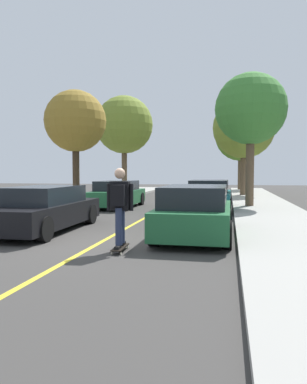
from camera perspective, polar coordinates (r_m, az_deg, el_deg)
The scene contains 14 objects.
ground at distance 9.21m, azimuth -8.00°, elevation -7.62°, with size 80.00×80.00×0.00m, color #3D3A38.
sidewalk_right at distance 8.83m, azimuth 22.28°, elevation -7.84°, with size 2.87×56.00×0.14m, color #9E9B93.
center_line at distance 12.99m, azimuth -2.07°, elevation -4.42°, with size 0.12×39.20×0.01m, color gold.
parked_car_left_nearest at distance 11.16m, azimuth -16.47°, elevation -2.54°, with size 1.91×4.68×1.29m.
parked_car_left_near at distance 17.74m, azimuth -5.60°, elevation -0.35°, with size 1.88×4.30×1.28m.
parked_car_right_nearest at distance 9.66m, azimuth 6.48°, elevation -3.07°, with size 1.89×4.07×1.35m.
parked_car_right_near at distance 16.48m, azimuth 8.61°, elevation -0.57°, with size 1.96×4.11×1.34m.
street_tree_left_nearest at distance 17.80m, azimuth -11.97°, elevation 10.58°, with size 2.86×2.86×5.35m.
street_tree_left_near at distance 25.52m, azimuth -4.56°, elevation 10.27°, with size 3.90×3.90×6.71m.
street_tree_right_nearest at distance 17.83m, azimuth 14.79°, elevation 12.22°, with size 3.26×3.26×6.08m.
street_tree_right_near at distance 25.91m, azimuth 13.78°, elevation 9.62°, with size 4.15×4.15×6.62m.
street_tree_right_far at distance 33.56m, azimuth 13.28°, elevation 8.40°, with size 4.34×4.34×6.87m.
skateboard at distance 8.07m, azimuth -5.16°, elevation -8.52°, with size 0.27×0.85×0.10m.
skateboarder at distance 7.89m, azimuth -5.25°, elevation -1.65°, with size 0.58×0.70×1.69m.
Camera 1 is at (3.04, -8.52, 1.72)m, focal length 34.51 mm.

